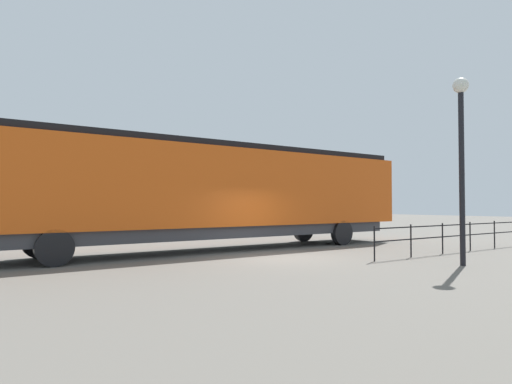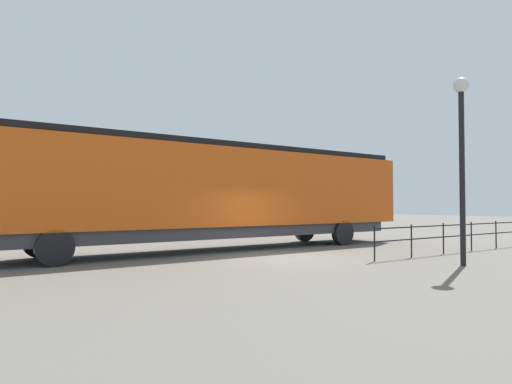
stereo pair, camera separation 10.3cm
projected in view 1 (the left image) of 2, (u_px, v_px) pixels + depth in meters
The scene contains 4 objects.
ground_plane at pixel (282, 258), 15.04m from camera, with size 120.00×120.00×0.00m, color #666059.
locomotive at pixel (225, 191), 17.86m from camera, with size 2.90×18.73×4.22m.
lamp_post at pixel (461, 138), 13.26m from camera, with size 0.47×0.47×5.65m.
platform_fence at pixel (457, 233), 16.91m from camera, with size 0.05×9.63×1.14m.
Camera 1 is at (11.80, -9.46, 1.82)m, focal length 30.97 mm.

